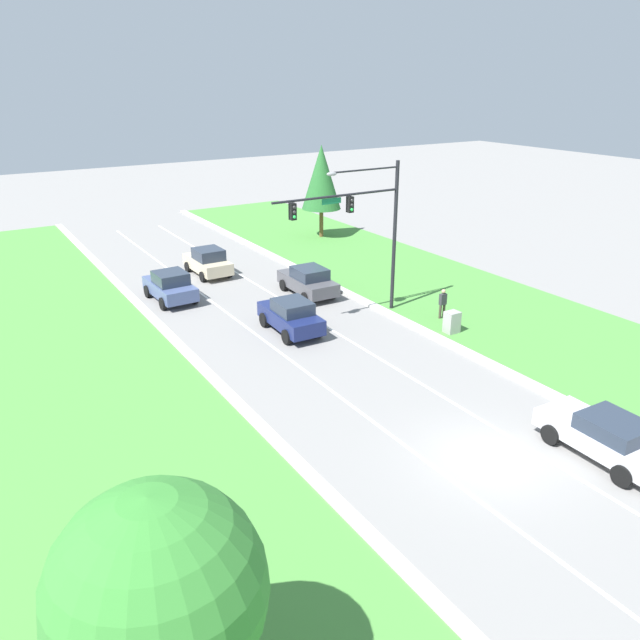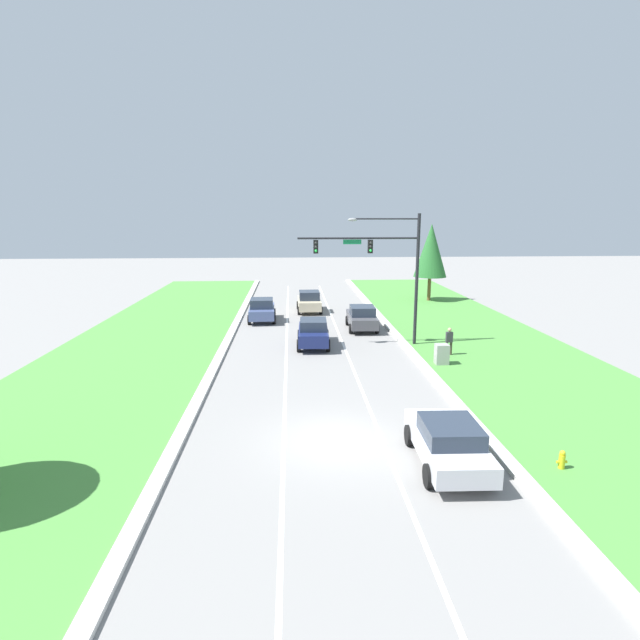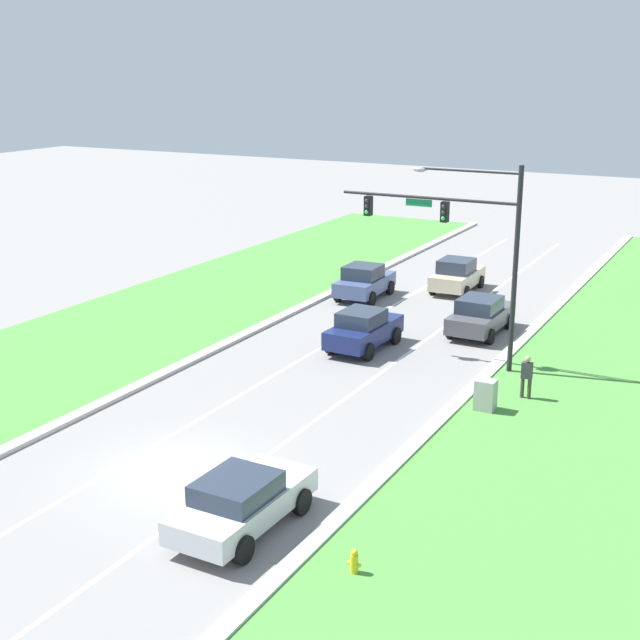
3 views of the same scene
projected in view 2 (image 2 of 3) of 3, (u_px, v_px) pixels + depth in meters
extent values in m
plane|color=gray|center=(333.00, 441.00, 18.18)|extent=(160.00, 160.00, 0.00)
cube|color=beige|center=(485.00, 435.00, 18.48)|extent=(0.50, 90.00, 0.15)
cube|color=beige|center=(176.00, 443.00, 17.84)|extent=(0.50, 90.00, 0.15)
cube|color=#4C8E3D|center=(621.00, 432.00, 18.79)|extent=(10.00, 90.00, 0.08)
cube|color=#4C8E3D|center=(25.00, 448.00, 17.54)|extent=(10.00, 90.00, 0.08)
cube|color=white|center=(284.00, 442.00, 18.07)|extent=(0.14, 81.00, 0.01)
cube|color=white|center=(382.00, 440.00, 18.28)|extent=(0.14, 81.00, 0.01)
cylinder|color=black|center=(417.00, 281.00, 30.75)|extent=(0.20, 0.20, 8.17)
cylinder|color=black|center=(358.00, 238.00, 30.00)|extent=(7.34, 0.12, 0.12)
cube|color=#147042|center=(352.00, 242.00, 30.03)|extent=(1.10, 0.04, 0.28)
cylinder|color=black|center=(386.00, 219.00, 29.86)|extent=(4.04, 0.09, 0.09)
ellipsoid|color=gray|center=(353.00, 220.00, 29.76)|extent=(0.56, 0.28, 0.20)
cube|color=black|center=(370.00, 247.00, 30.15)|extent=(0.28, 0.32, 0.80)
sphere|color=#2D2D2D|center=(371.00, 243.00, 29.93)|extent=(0.16, 0.16, 0.16)
sphere|color=#2D2D2D|center=(371.00, 247.00, 29.98)|extent=(0.16, 0.16, 0.16)
sphere|color=#23D647|center=(371.00, 251.00, 30.03)|extent=(0.16, 0.16, 0.16)
cube|color=black|center=(316.00, 247.00, 29.96)|extent=(0.28, 0.32, 0.80)
sphere|color=#2D2D2D|center=(316.00, 243.00, 29.75)|extent=(0.16, 0.16, 0.16)
sphere|color=#2D2D2D|center=(316.00, 247.00, 29.79)|extent=(0.16, 0.16, 0.16)
sphere|color=#23D647|center=(316.00, 251.00, 29.84)|extent=(0.16, 0.16, 0.16)
cube|color=#4C4C51|center=(362.00, 319.00, 35.84)|extent=(1.97, 4.44, 0.73)
cube|color=#283342|center=(362.00, 311.00, 35.44)|extent=(1.72, 2.02, 0.64)
cylinder|color=black|center=(372.00, 320.00, 37.28)|extent=(0.26, 0.70, 0.69)
cylinder|color=black|center=(347.00, 321.00, 37.22)|extent=(0.26, 0.70, 0.69)
cylinder|color=black|center=(377.00, 328.00, 34.62)|extent=(0.26, 0.70, 0.69)
cylinder|color=black|center=(351.00, 329.00, 34.55)|extent=(0.26, 0.70, 0.69)
cube|color=beige|center=(309.00, 303.00, 42.36)|extent=(1.90, 4.20, 0.75)
cube|color=#283342|center=(309.00, 295.00, 41.97)|extent=(1.69, 1.90, 0.70)
cylinder|color=black|center=(319.00, 305.00, 43.77)|extent=(0.25, 0.68, 0.67)
cylinder|color=black|center=(298.00, 305.00, 43.64)|extent=(0.25, 0.68, 0.67)
cylinder|color=black|center=(321.00, 310.00, 41.24)|extent=(0.25, 0.68, 0.67)
cylinder|color=black|center=(299.00, 311.00, 41.11)|extent=(0.25, 0.68, 0.67)
cube|color=#475684|center=(262.00, 312.00, 38.62)|extent=(2.02, 4.16, 0.74)
cube|color=#283342|center=(262.00, 303.00, 38.23)|extent=(1.76, 1.90, 0.68)
cylinder|color=black|center=(274.00, 313.00, 40.01)|extent=(0.26, 0.74, 0.73)
cylinder|color=black|center=(251.00, 313.00, 39.85)|extent=(0.26, 0.74, 0.73)
cylinder|color=black|center=(274.00, 319.00, 37.53)|extent=(0.26, 0.74, 0.73)
cylinder|color=black|center=(249.00, 320.00, 37.37)|extent=(0.26, 0.74, 0.73)
cube|color=silver|center=(447.00, 444.00, 16.37)|extent=(2.04, 4.64, 0.65)
cube|color=#283342|center=(451.00, 431.00, 15.98)|extent=(1.78, 2.11, 0.55)
cylinder|color=black|center=(462.00, 434.00, 17.86)|extent=(0.26, 0.74, 0.74)
cylinder|color=black|center=(409.00, 435.00, 17.80)|extent=(0.26, 0.74, 0.74)
cylinder|color=black|center=(491.00, 475.00, 15.08)|extent=(0.26, 0.74, 0.74)
cylinder|color=black|center=(429.00, 476.00, 15.02)|extent=(0.26, 0.74, 0.74)
cube|color=navy|center=(313.00, 334.00, 31.18)|extent=(1.95, 4.28, 0.76)
cube|color=#283342|center=(313.00, 324.00, 30.79)|extent=(1.69, 1.96, 0.62)
cylinder|color=black|center=(327.00, 335.00, 32.56)|extent=(0.27, 0.76, 0.75)
cylinder|color=black|center=(300.00, 335.00, 32.52)|extent=(0.27, 0.76, 0.75)
cylinder|color=black|center=(328.00, 345.00, 30.00)|extent=(0.27, 0.76, 0.75)
cylinder|color=black|center=(299.00, 346.00, 29.96)|extent=(0.27, 0.76, 0.75)
cube|color=#9E9E99|center=(442.00, 355.00, 27.20)|extent=(0.70, 0.60, 1.18)
cylinder|color=#42382D|center=(446.00, 349.00, 29.02)|extent=(0.14, 0.14, 0.84)
cylinder|color=#42382D|center=(451.00, 349.00, 29.03)|extent=(0.14, 0.14, 0.84)
cube|color=#333338|center=(449.00, 337.00, 28.88)|extent=(0.38, 0.22, 0.60)
sphere|color=tan|center=(450.00, 330.00, 28.79)|extent=(0.22, 0.22, 0.22)
cylinder|color=gold|center=(562.00, 463.00, 16.01)|extent=(0.20, 0.20, 0.55)
sphere|color=gold|center=(563.00, 453.00, 15.94)|extent=(0.18, 0.18, 0.18)
cylinder|color=gold|center=(558.00, 462.00, 16.00)|extent=(0.10, 0.09, 0.09)
cylinder|color=gold|center=(565.00, 462.00, 16.01)|extent=(0.10, 0.09, 0.09)
cylinder|color=brown|center=(429.00, 289.00, 47.39)|extent=(0.32, 0.32, 2.35)
cone|color=#28662D|center=(431.00, 250.00, 46.64)|extent=(3.08, 3.08, 4.93)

